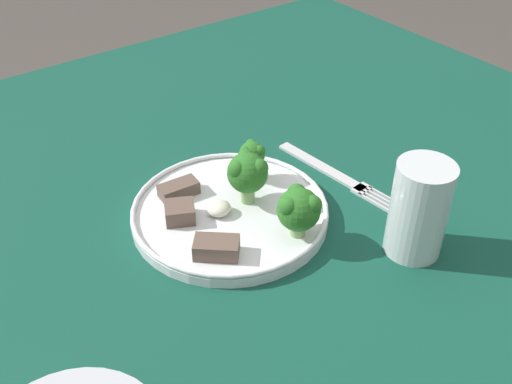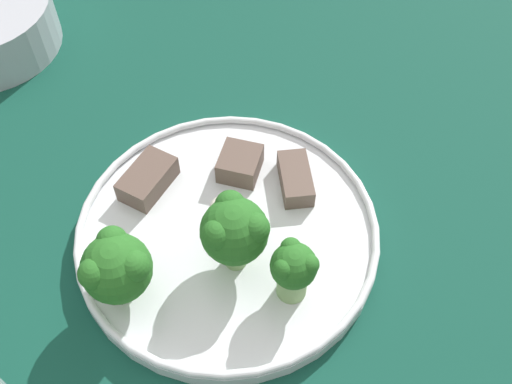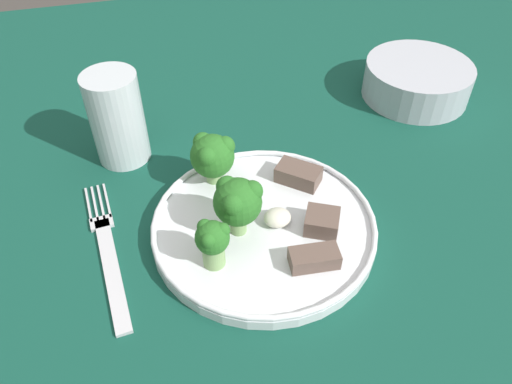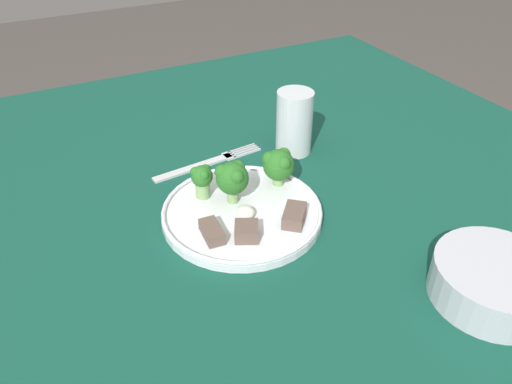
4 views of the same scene
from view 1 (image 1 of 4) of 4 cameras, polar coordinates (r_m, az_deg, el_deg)
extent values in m
cube|color=#114738|center=(0.67, -2.09, -6.87)|extent=(1.29, 1.17, 0.03)
cylinder|color=brown|center=(1.51, 4.94, 3.31)|extent=(0.06, 0.06, 0.70)
cylinder|color=white|center=(0.71, -2.49, -2.10)|extent=(0.23, 0.23, 0.01)
torus|color=white|center=(0.70, -2.51, -1.53)|extent=(0.23, 0.23, 0.01)
cube|color=silver|center=(0.80, 6.22, 2.42)|extent=(0.03, 0.14, 0.00)
cube|color=silver|center=(0.76, 10.20, 0.14)|extent=(0.03, 0.02, 0.00)
cube|color=silver|center=(0.74, 11.37, -1.13)|extent=(0.01, 0.06, 0.00)
cube|color=silver|center=(0.75, 11.69, -0.92)|extent=(0.01, 0.06, 0.00)
cube|color=silver|center=(0.75, 12.01, -0.70)|extent=(0.01, 0.06, 0.00)
cube|color=silver|center=(0.76, 12.32, -0.49)|extent=(0.01, 0.06, 0.00)
cylinder|color=silver|center=(0.66, 15.25, -1.61)|extent=(0.06, 0.06, 0.11)
cylinder|color=silver|center=(0.67, 14.96, -3.08)|extent=(0.05, 0.05, 0.06)
cylinder|color=#7FA866|center=(0.75, -0.37, 2.09)|extent=(0.02, 0.02, 0.02)
sphere|color=#286B23|center=(0.73, -0.38, 3.62)|extent=(0.03, 0.03, 0.03)
sphere|color=#286B23|center=(0.72, -1.00, 3.85)|extent=(0.01, 0.01, 0.01)
sphere|color=#286B23|center=(0.73, 0.32, 3.94)|extent=(0.01, 0.01, 0.01)
sphere|color=#286B23|center=(0.74, -0.47, 4.51)|extent=(0.01, 0.01, 0.01)
cylinder|color=#7FA866|center=(0.67, 4.00, -3.41)|extent=(0.02, 0.02, 0.02)
sphere|color=#286B23|center=(0.65, 4.10, -1.67)|extent=(0.05, 0.05, 0.05)
sphere|color=#286B23|center=(0.64, 3.13, -1.39)|extent=(0.02, 0.02, 0.02)
sphere|color=#286B23|center=(0.64, 5.37, -1.22)|extent=(0.02, 0.02, 0.02)
sphere|color=#286B23|center=(0.65, 3.90, -0.13)|extent=(0.02, 0.02, 0.02)
cylinder|color=#7FA866|center=(0.71, -0.79, -0.08)|extent=(0.02, 0.02, 0.02)
sphere|color=#286B23|center=(0.69, -0.81, 1.83)|extent=(0.05, 0.05, 0.05)
sphere|color=#286B23|center=(0.68, -1.80, 2.16)|extent=(0.02, 0.02, 0.02)
sphere|color=#286B23|center=(0.68, 0.29, 2.31)|extent=(0.02, 0.02, 0.02)
sphere|color=#286B23|center=(0.70, -0.96, 3.23)|extent=(0.02, 0.02, 0.02)
cube|color=brown|center=(0.64, -3.75, -5.35)|extent=(0.05, 0.05, 0.02)
cube|color=brown|center=(0.69, -7.26, -1.92)|extent=(0.04, 0.04, 0.02)
cube|color=brown|center=(0.73, -7.40, 0.24)|extent=(0.05, 0.03, 0.02)
ellipsoid|color=silver|center=(0.69, -3.52, -1.58)|extent=(0.03, 0.03, 0.02)
camera|label=2|loc=(0.70, 17.76, 31.27)|focal=42.00mm
camera|label=3|loc=(0.89, -11.80, 32.49)|focal=35.00mm
camera|label=4|loc=(0.74, -59.37, 20.77)|focal=35.00mm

